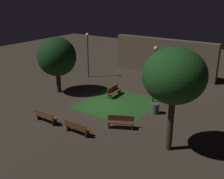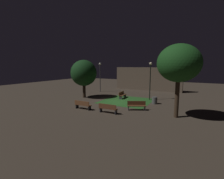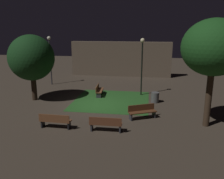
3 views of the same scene
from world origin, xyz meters
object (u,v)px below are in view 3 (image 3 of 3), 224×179
at_px(bench_by_lamp, 106,124).
at_px(tree_right_canopy, 32,58).
at_px(bench_back_row, 142,111).
at_px(tree_lawn_side, 214,48).
at_px(lamp_post_near_wall, 50,52).
at_px(trash_bin, 155,97).
at_px(bench_lawn_edge, 55,121).
at_px(bench_path_side, 99,90).
at_px(lamp_post_plaza_west, 142,57).

distance_m(bench_by_lamp, tree_right_canopy, 8.89).
height_order(bench_back_row, tree_lawn_side, tree_lawn_side).
distance_m(tree_right_canopy, lamp_post_near_wall, 5.34).
bearing_deg(trash_bin, tree_right_canopy, -175.52).
xyz_separation_m(bench_lawn_edge, trash_bin, (5.74, 5.84, -0.08)).
relative_size(bench_back_row, bench_path_side, 1.00).
height_order(bench_path_side, tree_right_canopy, tree_right_canopy).
distance_m(lamp_post_near_wall, lamp_post_plaza_west, 9.48).
bearing_deg(bench_by_lamp, tree_lawn_side, 16.92).
xyz_separation_m(bench_back_row, trash_bin, (0.89, 3.50, -0.08)).
height_order(bench_back_row, lamp_post_near_wall, lamp_post_near_wall).
bearing_deg(lamp_post_near_wall, bench_by_lamp, -54.30).
bearing_deg(bench_lawn_edge, bench_by_lamp, -0.00).
xyz_separation_m(bench_lawn_edge, tree_right_canopy, (-3.77, 5.10, 2.87)).
bearing_deg(bench_path_side, bench_lawn_edge, -98.46).
relative_size(bench_lawn_edge, trash_bin, 2.24).
bearing_deg(bench_by_lamp, trash_bin, 64.24).
relative_size(tree_right_canopy, trash_bin, 6.37).
xyz_separation_m(bench_by_lamp, bench_path_side, (-1.87, 7.11, 0.00)).
bearing_deg(bench_by_lamp, lamp_post_plaza_west, 77.94).
bearing_deg(trash_bin, lamp_post_near_wall, 156.17).
bearing_deg(bench_back_row, lamp_post_plaza_west, 92.63).
distance_m(bench_back_row, bench_path_side, 6.10).
height_order(lamp_post_plaza_west, trash_bin, lamp_post_plaza_west).
distance_m(bench_lawn_edge, bench_path_side, 7.19).
relative_size(bench_by_lamp, tree_lawn_side, 0.29).
distance_m(bench_lawn_edge, lamp_post_plaza_west, 9.49).
distance_m(lamp_post_near_wall, trash_bin, 11.58).
relative_size(tree_lawn_side, lamp_post_near_wall, 1.27).
height_order(bench_back_row, bench_path_side, same).
xyz_separation_m(bench_path_side, lamp_post_plaza_west, (3.54, 0.71, 2.75)).
height_order(bench_lawn_edge, trash_bin, bench_lawn_edge).
bearing_deg(lamp_post_plaza_west, tree_right_canopy, -161.90).
distance_m(bench_back_row, lamp_post_plaza_west, 6.14).
distance_m(bench_back_row, tree_right_canopy, 9.49).
bearing_deg(tree_right_canopy, bench_path_side, 22.72).
relative_size(bench_back_row, lamp_post_near_wall, 0.38).
bearing_deg(tree_lawn_side, bench_back_row, 170.82).
height_order(bench_lawn_edge, bench_by_lamp, same).
bearing_deg(tree_right_canopy, lamp_post_near_wall, 98.23).
relative_size(bench_lawn_edge, lamp_post_near_wall, 0.38).
height_order(lamp_post_near_wall, lamp_post_plaza_west, lamp_post_near_wall).
bearing_deg(tree_lawn_side, trash_bin, 124.98).
relative_size(bench_by_lamp, bench_path_side, 0.99).
height_order(tree_right_canopy, trash_bin, tree_right_canopy).
bearing_deg(lamp_post_plaza_west, bench_path_side, -168.60).
distance_m(bench_by_lamp, lamp_post_near_wall, 13.07).
bearing_deg(tree_right_canopy, bench_by_lamp, -37.28).
distance_m(bench_lawn_edge, trash_bin, 8.19).
bearing_deg(bench_lawn_edge, tree_right_canopy, 126.46).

